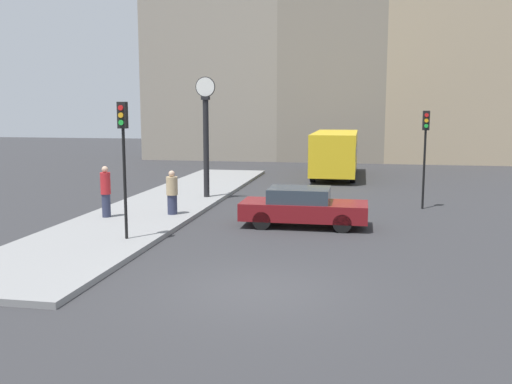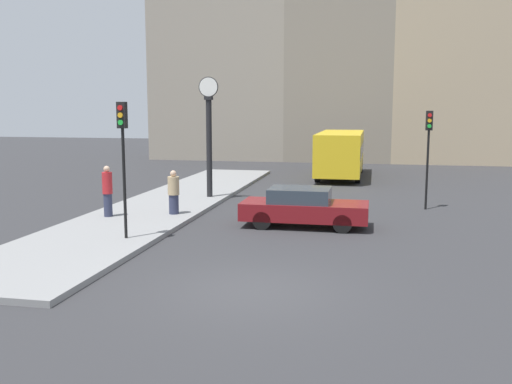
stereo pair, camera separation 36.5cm
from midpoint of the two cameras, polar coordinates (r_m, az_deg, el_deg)
ground_plane at (r=12.81m, az=0.28°, el=-9.74°), size 120.00×120.00×0.00m
sidewalk_corner at (r=24.01m, az=-8.13°, el=-1.08°), size 3.98×24.67×0.16m
building_row at (r=44.59m, az=9.61°, el=12.33°), size 29.36×5.00×15.41m
sedan_car at (r=19.37m, az=5.30°, el=-1.51°), size 4.25×1.74×1.32m
bus_distant at (r=33.53m, az=8.78°, el=4.02°), size 2.45×8.00×2.61m
traffic_light_near at (r=17.02m, az=-12.57°, el=4.92°), size 0.26×0.24×4.01m
traffic_light_far at (r=23.41m, az=17.30°, el=5.05°), size 0.26×0.24×3.89m
street_clock at (r=24.73m, az=-4.30°, el=5.74°), size 0.86×0.32×5.16m
pedestrian_tan_coat at (r=20.93m, az=-7.75°, el=-0.07°), size 0.42×0.42×1.60m
pedestrian_red_top at (r=20.86m, az=-14.14°, el=0.08°), size 0.35×0.35×1.82m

